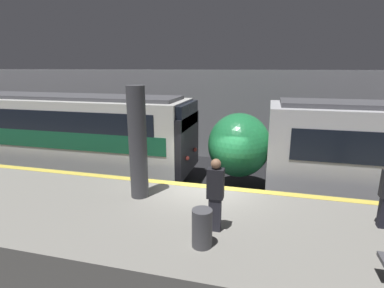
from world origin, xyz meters
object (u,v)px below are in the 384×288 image
(support_pillar_near, at_px, (138,143))
(person_waiting, at_px, (215,193))
(train_boxy, at_px, (30,132))
(trash_bin, at_px, (202,228))

(support_pillar_near, relative_size, person_waiting, 1.86)
(train_boxy, height_order, trash_bin, train_boxy)
(support_pillar_near, distance_m, train_boxy, 8.20)
(support_pillar_near, bearing_deg, person_waiting, -28.14)
(train_boxy, xyz_separation_m, person_waiting, (9.75, -5.11, 0.16))
(support_pillar_near, relative_size, train_boxy, 0.21)
(trash_bin, bearing_deg, support_pillar_near, 138.86)
(support_pillar_near, distance_m, person_waiting, 2.94)
(person_waiting, height_order, trash_bin, person_waiting)
(trash_bin, bearing_deg, person_waiting, 78.14)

